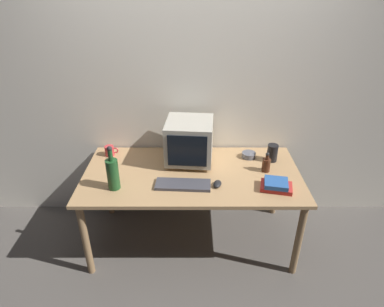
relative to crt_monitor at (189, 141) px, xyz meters
The scene contains 12 objects.
ground_plane 0.92m from the crt_monitor, 83.46° to the right, with size 6.00×6.00×0.00m, color #56514C.
back_wall 0.46m from the crt_monitor, 85.93° to the left, with size 4.00×0.08×2.50m, color silver.
desk 0.33m from the crt_monitor, 83.46° to the right, with size 1.76×0.88×0.71m.
crt_monitor is the anchor object (origin of this frame).
keyboard 0.42m from the crt_monitor, 97.04° to the right, with size 0.42×0.15×0.02m, color #3F3F47.
computer_mouse 0.47m from the crt_monitor, 60.23° to the right, with size 0.06×0.10×0.04m, color black.
bottle_tall 0.70m from the crt_monitor, 144.37° to the right, with size 0.09×0.09×0.36m.
bottle_short 0.66m from the crt_monitor, 14.46° to the right, with size 0.07×0.07×0.17m.
book_stack 0.79m from the crt_monitor, 32.45° to the right, with size 0.26×0.20×0.07m.
mug 0.73m from the crt_monitor, behind, with size 0.12×0.08×0.09m.
cd_spindle 0.55m from the crt_monitor, ahead, with size 0.12×0.12×0.04m, color #595B66.
metal_canister 0.72m from the crt_monitor, ahead, with size 0.09×0.09×0.15m, color black.
Camera 1 is at (0.00, -2.27, 2.15)m, focal length 30.82 mm.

